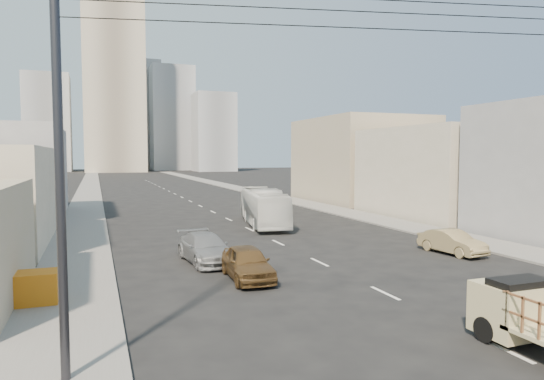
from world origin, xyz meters
TOP-DOWN VIEW (x-y plane):
  - sidewalk_left at (-11.75, 70.00)m, footprint 3.50×180.00m
  - sidewalk_right at (11.75, 70.00)m, footprint 3.50×180.00m
  - lane_dashes at (0.00, 53.00)m, footprint 0.15×104.00m
  - flatbed_pickup at (0.75, 1.40)m, footprint 1.95×4.41m
  - city_bus at (1.70, 27.72)m, footprint 4.16×10.66m
  - sedan_brown at (-4.50, 11.98)m, footprint 1.94×4.41m
  - sedan_tan at (7.88, 13.43)m, footprint 1.82×4.17m
  - sedan_grey at (-5.49, 16.02)m, footprint 2.48×5.19m
  - streetlamp_left at (-11.39, 4.00)m, footprint 2.36×0.25m
  - overhead_wires at (0.00, 1.50)m, footprint 23.01×5.02m
  - crate_stack at (-13.00, 10.93)m, footprint 1.80×1.20m
  - bldg_right_mid at (19.50, 28.00)m, footprint 11.00×14.00m
  - bldg_right_far at (20.00, 44.00)m, footprint 12.00×16.00m
  - high_rise_tower at (-4.00, 170.00)m, footprint 20.00×20.00m
  - midrise_ne at (18.00, 185.00)m, footprint 16.00×16.00m
  - midrise_nw at (-26.00, 180.00)m, footprint 15.00×15.00m
  - midrise_back at (6.00, 200.00)m, footprint 18.00×18.00m
  - midrise_east at (30.00, 165.00)m, footprint 14.00×14.00m

SIDE VIEW (x-z plane):
  - lane_dashes at x=0.00m, z-range 0.00..0.01m
  - sidewalk_left at x=-11.75m, z-range 0.00..0.12m
  - sidewalk_right at x=11.75m, z-range 0.00..0.12m
  - sedan_tan at x=7.88m, z-range 0.00..1.33m
  - crate_stack at x=-13.00m, z-range 0.12..1.26m
  - sedan_grey at x=-5.49m, z-range 0.00..1.46m
  - sedan_brown at x=-4.50m, z-range 0.00..1.48m
  - flatbed_pickup at x=0.75m, z-range 0.14..2.04m
  - city_bus at x=1.70m, z-range 0.00..2.90m
  - bldg_right_mid at x=19.50m, z-range 0.00..8.00m
  - bldg_right_far at x=20.00m, z-range 0.00..10.00m
  - streetlamp_left at x=-11.39m, z-range 0.44..12.44m
  - overhead_wires at x=0.00m, z-range 8.60..9.33m
  - midrise_east at x=30.00m, z-range 0.00..28.00m
  - midrise_nw at x=-26.00m, z-range 0.00..34.00m
  - midrise_ne at x=18.00m, z-range 0.00..40.00m
  - midrise_back at x=6.00m, z-range 0.00..44.00m
  - high_rise_tower at x=-4.00m, z-range 0.00..60.00m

